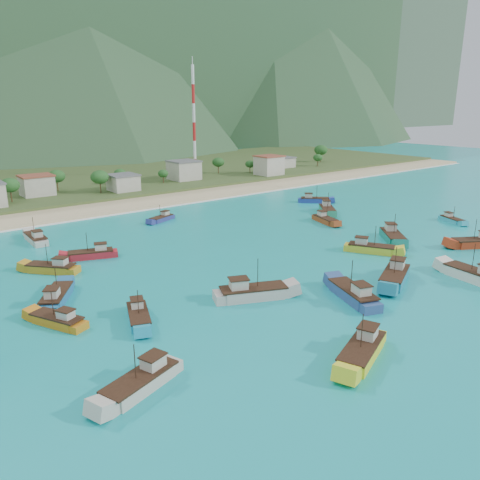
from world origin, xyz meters
TOP-DOWN VIEW (x-y plane):
  - ground at (0.00, 0.00)m, footprint 600.00×600.00m
  - beach at (0.00, 79.00)m, footprint 400.00×18.00m
  - land at (0.00, 140.00)m, footprint 400.00×110.00m
  - surf_line at (0.00, 69.50)m, footprint 400.00×2.50m
  - village at (8.17, 100.15)m, footprint 212.48×29.56m
  - vegetation at (-8.53, 102.81)m, footprint 275.28×26.29m
  - radio_tower at (55.62, 108.00)m, footprint 1.20×1.20m
  - boat_1 at (70.07, 4.02)m, footprint 5.54×8.44m
  - boat_3 at (19.04, -12.38)m, footprint 12.68×8.39m
  - boat_4 at (-5.74, -2.14)m, footprint 12.68×8.24m
  - boat_5 at (60.40, 45.35)m, footprint 9.30×9.03m
  - boat_6 at (6.87, -12.82)m, footprint 7.37×12.19m
  - boat_7 at (-6.84, -25.03)m, footprint 11.83×7.23m
  - boat_10 at (51.78, 32.19)m, footprint 9.75×10.92m
  - boat_12 at (41.73, 3.42)m, footprint 10.68×11.30m
  - boat_13 at (-33.81, 7.99)m, footprint 6.44×9.49m
  - boat_14 at (-18.12, 34.81)m, footprint 10.45×6.21m
  - boat_15 at (9.25, 54.18)m, footprint 8.79×5.48m
  - boat_18 at (30.28, 1.16)m, footprint 8.04×10.85m
  - boat_20 at (-27.36, 31.14)m, footprint 8.94×9.53m
  - boat_21 at (-24.06, 1.98)m, footprint 5.98×9.76m
  - boat_22 at (-31.63, -13.83)m, footprint 11.10×6.40m
  - boat_23 at (52.28, -11.29)m, footprint 11.68×8.81m
  - boat_24 at (-31.24, 16.53)m, footprint 8.26×10.49m
  - boat_25 at (30.81, -21.26)m, footprint 5.57×12.68m
  - boat_29 at (-23.79, 54.28)m, footprint 3.36×10.48m
  - boat_30 at (42.77, 25.01)m, footprint 5.48×9.95m

SIDE VIEW (x-z plane):
  - ground at x=0.00m, z-range 0.00..0.00m
  - beach at x=0.00m, z-range -0.60..0.60m
  - land at x=0.00m, z-range -1.20..1.20m
  - surf_line at x=0.00m, z-range -0.04..0.04m
  - boat_1 at x=70.07m, z-range -1.93..2.90m
  - boat_15 at x=9.25m, z-range -1.98..3.02m
  - boat_13 at x=-33.81m, z-range -2.13..3.32m
  - boat_21 at x=-24.06m, z-range -2.16..3.39m
  - boat_30 at x=42.77m, z-range -2.19..3.45m
  - boat_5 at x=60.40m, z-range -2.27..3.64m
  - boat_14 at x=-18.12m, z-range -2.28..3.65m
  - boat_20 at x=-27.36m, z-range -2.29..3.68m
  - boat_29 at x=-23.79m, z-range -2.35..3.80m
  - boat_24 at x=-31.24m, z-range -2.36..3.83m
  - boat_22 at x=-31.63m, z-range -2.40..3.90m
  - boat_18 at x=30.28m, z-range -2.40..3.91m
  - boat_10 at x=51.78m, z-range -2.53..4.18m
  - boat_7 at x=-6.84m, z-range -2.53..4.19m
  - boat_23 at x=52.28m, z-range -2.56..4.26m
  - boat_6 at x=6.87m, z-range -2.60..4.33m
  - boat_12 at x=41.73m, z-range -2.65..4.45m
  - boat_25 at x=30.81m, z-range -2.70..4.55m
  - boat_4 at x=-5.74m, z-range -2.70..4.55m
  - boat_3 at x=19.04m, z-range -2.70..4.55m
  - village at x=8.17m, z-range 1.07..8.75m
  - vegetation at x=-8.53m, z-range 0.86..9.89m
  - radio_tower at x=55.62m, z-range 1.60..45.73m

